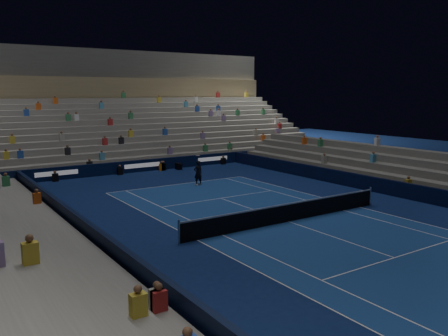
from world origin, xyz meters
TOP-DOWN VIEW (x-y plane):
  - ground at (0.00, 0.00)m, footprint 90.00×90.00m
  - court_surface at (0.00, 0.00)m, footprint 10.97×23.77m
  - sponsor_barrier_far at (0.00, 18.50)m, footprint 44.00×0.25m
  - sponsor_barrier_east at (9.70, 0.00)m, footprint 0.25×37.00m
  - sponsor_barrier_west at (-9.70, 0.00)m, footprint 0.25×37.00m
  - grandstand_main at (0.00, 27.90)m, footprint 44.00×15.20m
  - grandstand_east at (13.17, 0.00)m, footprint 5.00×37.00m
  - grandstand_west at (-13.17, 0.00)m, footprint 5.00×37.00m
  - tennis_net at (0.00, 0.00)m, footprint 12.90×0.10m
  - tennis_player at (1.01, 10.87)m, footprint 0.67×0.46m
  - broadcast_camera at (3.08, 17.66)m, footprint 0.46×0.89m

SIDE VIEW (x-z plane):
  - ground at x=0.00m, z-range 0.00..0.00m
  - court_surface at x=0.00m, z-range 0.00..0.01m
  - broadcast_camera at x=3.08m, z-range 0.01..0.57m
  - sponsor_barrier_far at x=0.00m, z-range 0.00..1.00m
  - sponsor_barrier_east at x=9.70m, z-range 0.00..1.00m
  - sponsor_barrier_west at x=-9.70m, z-range 0.00..1.00m
  - tennis_net at x=0.00m, z-range -0.05..1.05m
  - tennis_player at x=1.01m, z-range 0.00..1.77m
  - grandstand_east at x=13.17m, z-range -0.33..2.17m
  - grandstand_west at x=-13.17m, z-range -0.33..2.17m
  - grandstand_main at x=0.00m, z-range -2.22..8.98m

